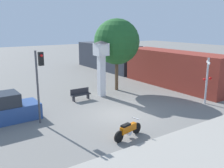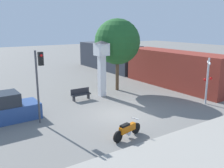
{
  "view_description": "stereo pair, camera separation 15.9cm",
  "coord_description": "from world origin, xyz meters",
  "px_view_note": "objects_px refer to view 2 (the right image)",
  "views": [
    {
      "loc": [
        -9.35,
        -12.8,
        5.81
      ],
      "look_at": [
        0.11,
        1.11,
        1.84
      ],
      "focal_mm": 40.0,
      "sensor_mm": 36.0,
      "label": 1
    },
    {
      "loc": [
        -9.22,
        -12.89,
        5.81
      ],
      "look_at": [
        0.11,
        1.11,
        1.84
      ],
      "focal_mm": 40.0,
      "sensor_mm": 36.0,
      "label": 2
    }
  ],
  "objects_px": {
    "railroad_crossing_signal": "(207,79)",
    "parked_car": "(3,110)",
    "traffic_light": "(39,74)",
    "clock_tower": "(102,60)",
    "freight_train": "(136,62)",
    "motorcycle": "(127,130)",
    "street_tree": "(117,42)",
    "bench": "(81,94)"
  },
  "relations": [
    {
      "from": "railroad_crossing_signal",
      "to": "parked_car",
      "type": "xyz_separation_m",
      "value": [
        -13.47,
        4.68,
        -1.16
      ]
    },
    {
      "from": "traffic_light",
      "to": "street_tree",
      "type": "bearing_deg",
      "value": 25.14
    },
    {
      "from": "freight_train",
      "to": "traffic_light",
      "type": "xyz_separation_m",
      "value": [
        -13.8,
        -7.9,
        1.32
      ]
    },
    {
      "from": "clock_tower",
      "to": "freight_train",
      "type": "bearing_deg",
      "value": 32.65
    },
    {
      "from": "traffic_light",
      "to": "motorcycle",
      "type": "bearing_deg",
      "value": -57.16
    },
    {
      "from": "motorcycle",
      "to": "bench",
      "type": "height_order",
      "value": "motorcycle"
    },
    {
      "from": "railroad_crossing_signal",
      "to": "traffic_light",
      "type": "bearing_deg",
      "value": 164.25
    },
    {
      "from": "street_tree",
      "to": "traffic_light",
      "type": "bearing_deg",
      "value": -154.86
    },
    {
      "from": "clock_tower",
      "to": "freight_train",
      "type": "distance_m",
      "value": 9.2
    },
    {
      "from": "freight_train",
      "to": "bench",
      "type": "relative_size",
      "value": 14.44
    },
    {
      "from": "parked_car",
      "to": "clock_tower",
      "type": "bearing_deg",
      "value": 9.58
    },
    {
      "from": "motorcycle",
      "to": "clock_tower",
      "type": "xyz_separation_m",
      "value": [
        3.12,
        7.66,
        2.61
      ]
    },
    {
      "from": "freight_train",
      "to": "motorcycle",
      "type": "bearing_deg",
      "value": -130.6
    },
    {
      "from": "bench",
      "to": "freight_train",
      "type": "bearing_deg",
      "value": 27.19
    },
    {
      "from": "railroad_crossing_signal",
      "to": "parked_car",
      "type": "bearing_deg",
      "value": 160.82
    },
    {
      "from": "railroad_crossing_signal",
      "to": "parked_car",
      "type": "distance_m",
      "value": 14.31
    },
    {
      "from": "parked_car",
      "to": "traffic_light",
      "type": "bearing_deg",
      "value": -37.86
    },
    {
      "from": "clock_tower",
      "to": "traffic_light",
      "type": "height_order",
      "value": "clock_tower"
    },
    {
      "from": "freight_train",
      "to": "parked_car",
      "type": "xyz_separation_m",
      "value": [
        -15.73,
        -6.46,
        -0.95
      ]
    },
    {
      "from": "traffic_light",
      "to": "railroad_crossing_signal",
      "type": "distance_m",
      "value": 12.03
    },
    {
      "from": "railroad_crossing_signal",
      "to": "motorcycle",
      "type": "bearing_deg",
      "value": -170.5
    },
    {
      "from": "freight_train",
      "to": "street_tree",
      "type": "distance_m",
      "value": 7.27
    },
    {
      "from": "traffic_light",
      "to": "bench",
      "type": "bearing_deg",
      "value": 35.38
    },
    {
      "from": "street_tree",
      "to": "parked_car",
      "type": "relative_size",
      "value": 1.51
    },
    {
      "from": "motorcycle",
      "to": "freight_train",
      "type": "height_order",
      "value": "freight_train"
    },
    {
      "from": "bench",
      "to": "railroad_crossing_signal",
      "type": "bearing_deg",
      "value": -39.78
    },
    {
      "from": "motorcycle",
      "to": "parked_car",
      "type": "bearing_deg",
      "value": 116.0
    },
    {
      "from": "traffic_light",
      "to": "clock_tower",
      "type": "bearing_deg",
      "value": 25.96
    },
    {
      "from": "traffic_light",
      "to": "parked_car",
      "type": "distance_m",
      "value": 3.31
    },
    {
      "from": "railroad_crossing_signal",
      "to": "street_tree",
      "type": "relative_size",
      "value": 0.54
    },
    {
      "from": "freight_train",
      "to": "street_tree",
      "type": "xyz_separation_m",
      "value": [
        -5.45,
        -3.98,
        2.69
      ]
    },
    {
      "from": "freight_train",
      "to": "parked_car",
      "type": "height_order",
      "value": "freight_train"
    },
    {
      "from": "railroad_crossing_signal",
      "to": "street_tree",
      "type": "xyz_separation_m",
      "value": [
        -3.19,
        7.17,
        2.47
      ]
    },
    {
      "from": "motorcycle",
      "to": "parked_car",
      "type": "xyz_separation_m",
      "value": [
        -4.95,
        6.11,
        0.31
      ]
    },
    {
      "from": "clock_tower",
      "to": "railroad_crossing_signal",
      "type": "bearing_deg",
      "value": -49.12
    },
    {
      "from": "freight_train",
      "to": "bench",
      "type": "distance_m",
      "value": 10.95
    },
    {
      "from": "clock_tower",
      "to": "traffic_light",
      "type": "xyz_separation_m",
      "value": [
        -6.13,
        -2.99,
        -0.03
      ]
    },
    {
      "from": "street_tree",
      "to": "bench",
      "type": "bearing_deg",
      "value": -166.79
    },
    {
      "from": "railroad_crossing_signal",
      "to": "clock_tower",
      "type": "bearing_deg",
      "value": 130.88
    },
    {
      "from": "railroad_crossing_signal",
      "to": "bench",
      "type": "distance_m",
      "value": 9.76
    },
    {
      "from": "freight_train",
      "to": "parked_car",
      "type": "bearing_deg",
      "value": -157.66
    },
    {
      "from": "clock_tower",
      "to": "parked_car",
      "type": "distance_m",
      "value": 8.53
    }
  ]
}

